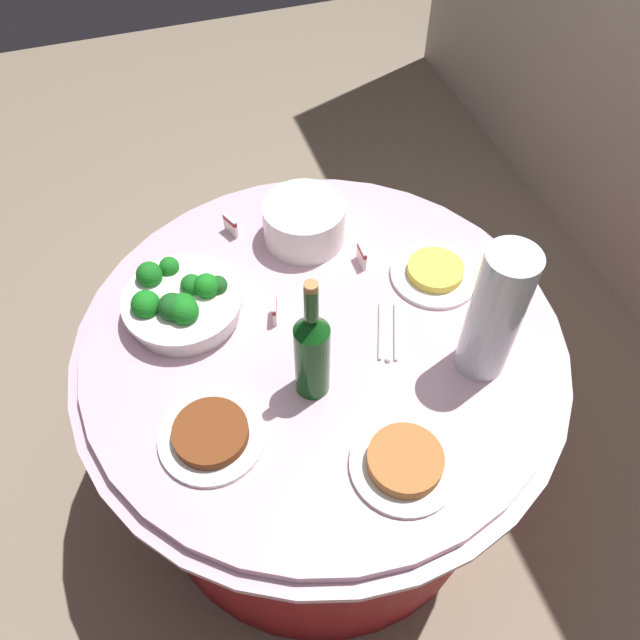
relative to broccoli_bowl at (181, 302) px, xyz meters
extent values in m
plane|color=gray|center=(0.15, 0.29, -0.79)|extent=(6.00, 6.00, 0.00)
cylinder|color=maroon|center=(0.15, 0.29, -0.44)|extent=(1.01, 1.01, 0.69)
cylinder|color=#E0B2C6|center=(0.15, 0.29, -0.09)|extent=(1.16, 1.16, 0.02)
cylinder|color=#E0B2C6|center=(0.15, 0.29, -0.06)|extent=(1.10, 1.10, 0.03)
cylinder|color=white|center=(0.00, 0.00, -0.02)|extent=(0.26, 0.26, 0.05)
cylinder|color=white|center=(0.00, 0.00, 0.01)|extent=(0.28, 0.28, 0.01)
sphere|color=#196C1E|center=(-0.02, 0.03, 0.02)|extent=(0.05, 0.05, 0.05)
sphere|color=#19581E|center=(0.00, 0.09, 0.03)|extent=(0.04, 0.04, 0.04)
sphere|color=#19731E|center=(-0.10, -0.01, 0.02)|extent=(0.05, 0.05, 0.05)
sphere|color=#195A1E|center=(0.04, -0.02, 0.03)|extent=(0.07, 0.07, 0.07)
sphere|color=#19701E|center=(-0.08, -0.06, 0.03)|extent=(0.06, 0.06, 0.06)
sphere|color=#19821E|center=(0.01, -0.08, 0.03)|extent=(0.07, 0.07, 0.07)
sphere|color=#197A1E|center=(0.04, 0.00, 0.03)|extent=(0.07, 0.07, 0.07)
sphere|color=#19821E|center=(0.00, 0.06, 0.03)|extent=(0.06, 0.06, 0.06)
sphere|color=#197F1E|center=(0.06, 0.00, 0.03)|extent=(0.07, 0.07, 0.07)
cylinder|color=white|center=(-0.16, 0.35, -0.04)|extent=(0.21, 0.21, 0.01)
cylinder|color=white|center=(-0.16, 0.35, -0.03)|extent=(0.21, 0.21, 0.01)
cylinder|color=white|center=(-0.16, 0.35, -0.02)|extent=(0.21, 0.21, 0.01)
cylinder|color=white|center=(-0.16, 0.35, -0.01)|extent=(0.21, 0.21, 0.01)
cylinder|color=white|center=(-0.16, 0.35, 0.00)|extent=(0.21, 0.21, 0.01)
cylinder|color=white|center=(-0.16, 0.35, 0.01)|extent=(0.21, 0.21, 0.01)
cylinder|color=white|center=(-0.16, 0.35, 0.02)|extent=(0.21, 0.21, 0.01)
cylinder|color=white|center=(-0.16, 0.35, 0.03)|extent=(0.21, 0.21, 0.01)
cylinder|color=white|center=(-0.16, 0.35, 0.04)|extent=(0.21, 0.21, 0.01)
cylinder|color=white|center=(-0.16, 0.35, 0.05)|extent=(0.21, 0.21, 0.01)
cylinder|color=white|center=(-0.16, 0.35, 0.06)|extent=(0.21, 0.21, 0.01)
cylinder|color=#0F4915|center=(0.28, 0.23, 0.05)|extent=(0.07, 0.07, 0.20)
cone|color=#0F4915|center=(0.28, 0.23, 0.17)|extent=(0.07, 0.07, 0.04)
cylinder|color=#0F4915|center=(0.28, 0.23, 0.23)|extent=(0.03, 0.03, 0.08)
cylinder|color=#B2844C|center=(0.28, 0.23, 0.28)|extent=(0.03, 0.03, 0.02)
cylinder|color=silver|center=(0.34, 0.60, 0.12)|extent=(0.11, 0.11, 0.34)
sphere|color=#E5B26B|center=(0.36, 0.60, -0.01)|extent=(0.06, 0.06, 0.06)
sphere|color=#E5B26B|center=(0.33, 0.62, -0.01)|extent=(0.06, 0.06, 0.06)
sphere|color=#E5B26B|center=(0.33, 0.58, -0.01)|extent=(0.06, 0.06, 0.06)
sphere|color=#72C64C|center=(0.36, 0.61, 0.05)|extent=(0.06, 0.06, 0.06)
sphere|color=#72C64C|center=(0.32, 0.61, 0.05)|extent=(0.06, 0.06, 0.06)
sphere|color=#72C64C|center=(0.34, 0.58, 0.05)|extent=(0.06, 0.06, 0.06)
sphere|color=red|center=(0.35, 0.62, 0.10)|extent=(0.06, 0.06, 0.06)
sphere|color=red|center=(0.32, 0.60, 0.10)|extent=(0.06, 0.06, 0.06)
sphere|color=red|center=(0.35, 0.58, 0.10)|extent=(0.06, 0.06, 0.06)
sphere|color=#E5B26B|center=(0.34, 0.62, 0.15)|extent=(0.06, 0.06, 0.06)
sphere|color=#E5B26B|center=(0.33, 0.59, 0.15)|extent=(0.06, 0.06, 0.06)
sphere|color=#E5B26B|center=(0.36, 0.59, 0.15)|extent=(0.06, 0.06, 0.06)
sphere|color=#72C64C|center=(0.32, 0.61, 0.21)|extent=(0.06, 0.06, 0.06)
sphere|color=#72C64C|center=(0.34, 0.58, 0.21)|extent=(0.06, 0.06, 0.06)
sphere|color=#72C64C|center=(0.36, 0.61, 0.21)|extent=(0.06, 0.06, 0.06)
cylinder|color=silver|center=(0.19, 0.42, -0.04)|extent=(0.15, 0.07, 0.01)
cylinder|color=silver|center=(0.21, 0.45, -0.04)|extent=(0.15, 0.07, 0.01)
sphere|color=silver|center=(0.27, 0.41, -0.04)|extent=(0.01, 0.01, 0.01)
cylinder|color=white|center=(0.07, 0.61, -0.04)|extent=(0.22, 0.22, 0.01)
cylinder|color=#F2D14C|center=(0.07, 0.61, -0.02)|extent=(0.14, 0.14, 0.02)
cylinder|color=white|center=(0.52, 0.34, -0.04)|extent=(0.22, 0.22, 0.01)
cylinder|color=#B77038|center=(0.52, 0.34, -0.02)|extent=(0.15, 0.15, 0.03)
cylinder|color=white|center=(0.34, -0.01, -0.04)|extent=(0.22, 0.22, 0.01)
cylinder|color=brown|center=(0.34, -0.01, -0.02)|extent=(0.15, 0.15, 0.03)
cube|color=white|center=(-0.23, 0.17, -0.02)|extent=(0.05, 0.03, 0.05)
cube|color=maroon|center=(-0.23, 0.17, 0.00)|extent=(0.05, 0.03, 0.01)
cube|color=white|center=(0.08, 0.20, -0.02)|extent=(0.05, 0.02, 0.05)
cube|color=maroon|center=(0.08, 0.20, 0.00)|extent=(0.05, 0.02, 0.01)
cube|color=white|center=(-0.02, 0.46, -0.02)|extent=(0.05, 0.01, 0.05)
cube|color=maroon|center=(-0.02, 0.46, 0.00)|extent=(0.05, 0.01, 0.01)
camera|label=1|loc=(0.99, 0.01, 1.13)|focal=35.72mm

